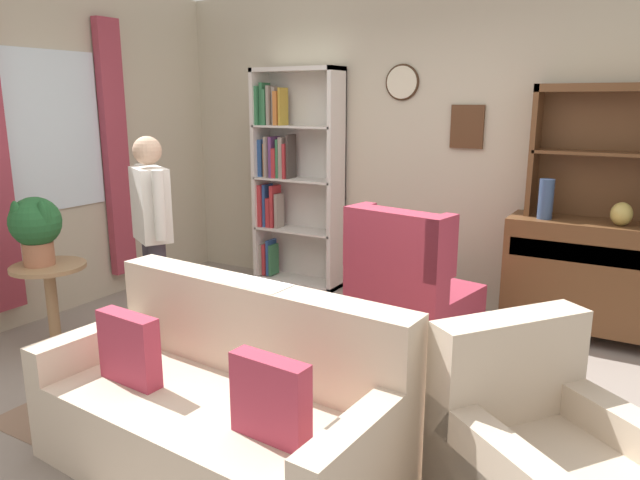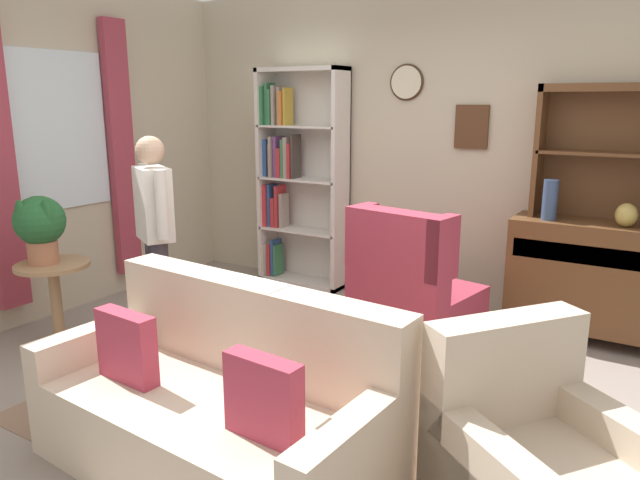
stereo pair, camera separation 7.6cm
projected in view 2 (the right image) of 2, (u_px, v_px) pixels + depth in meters
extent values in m
cube|color=gray|center=(291.00, 389.00, 3.80)|extent=(5.40, 4.60, 0.02)
cube|color=#BCB299|center=(424.00, 146.00, 5.24)|extent=(5.00, 0.06, 2.80)
cylinder|color=beige|center=(407.00, 82.00, 5.16)|extent=(0.28, 0.03, 0.28)
torus|color=#382314|center=(407.00, 82.00, 5.16)|extent=(0.31, 0.02, 0.31)
cube|color=#4C2D19|center=(472.00, 127.00, 4.93)|extent=(0.28, 0.03, 0.36)
cube|color=#BCB299|center=(29.00, 151.00, 4.76)|extent=(0.06, 4.20, 2.80)
cube|color=silver|center=(59.00, 131.00, 4.92)|extent=(0.02, 0.90, 1.30)
cube|color=#9E3847|center=(121.00, 150.00, 5.42)|extent=(0.08, 0.24, 2.30)
cube|color=#846651|center=(290.00, 417.00, 3.44)|extent=(2.98, 1.88, 0.01)
cube|color=silver|center=(267.00, 176.00, 5.96)|extent=(0.04, 0.30, 2.10)
cube|color=silver|center=(341.00, 182.00, 5.53)|extent=(0.04, 0.30, 2.10)
cube|color=silver|center=(301.00, 69.00, 5.51)|extent=(0.90, 0.30, 0.04)
cube|color=silver|center=(303.00, 281.00, 5.98)|extent=(0.90, 0.30, 0.04)
cube|color=silver|center=(310.00, 178.00, 5.86)|extent=(0.90, 0.01, 2.10)
cube|color=silver|center=(303.00, 230.00, 5.86)|extent=(0.86, 0.30, 0.02)
cube|color=gray|center=(270.00, 258.00, 6.12)|extent=(0.03, 0.19, 0.32)
cube|color=#B22D33|center=(273.00, 258.00, 6.10)|extent=(0.04, 0.18, 0.32)
cube|color=#284C8C|center=(276.00, 257.00, 6.08)|extent=(0.03, 0.16, 0.36)
cube|color=#337247|center=(278.00, 259.00, 6.07)|extent=(0.02, 0.15, 0.32)
cube|color=silver|center=(302.00, 179.00, 5.74)|extent=(0.86, 0.30, 0.02)
cube|color=#B22D33|center=(269.00, 205.00, 5.99)|extent=(0.04, 0.19, 0.42)
cube|color=#284C8C|center=(273.00, 205.00, 5.97)|extent=(0.03, 0.16, 0.43)
cube|color=#B22D33|center=(276.00, 212.00, 5.96)|extent=(0.04, 0.16, 0.29)
cube|color=#B22D33|center=(280.00, 206.00, 5.92)|extent=(0.03, 0.17, 0.42)
cube|color=gray|center=(284.00, 210.00, 5.91)|extent=(0.03, 0.13, 0.34)
cube|color=silver|center=(302.00, 127.00, 5.63)|extent=(0.86, 0.30, 0.02)
cube|color=#284C8C|center=(268.00, 158.00, 5.88)|extent=(0.04, 0.15, 0.36)
cube|color=#CC7233|center=(272.00, 160.00, 5.86)|extent=(0.04, 0.11, 0.32)
cube|color=gray|center=(276.00, 157.00, 5.83)|extent=(0.03, 0.22, 0.39)
cube|color=#723F7F|center=(279.00, 157.00, 5.81)|extent=(0.03, 0.17, 0.39)
cube|color=#B22D33|center=(283.00, 163.00, 5.80)|extent=(0.04, 0.20, 0.29)
cube|color=#337247|center=(286.00, 158.00, 5.77)|extent=(0.03, 0.18, 0.37)
cube|color=gray|center=(290.00, 157.00, 5.75)|extent=(0.04, 0.18, 0.39)
cube|color=#B22D33|center=(293.00, 161.00, 5.73)|extent=(0.03, 0.20, 0.34)
cube|color=#3F3833|center=(296.00, 156.00, 5.71)|extent=(0.02, 0.16, 0.42)
cube|color=#337247|center=(267.00, 106.00, 5.77)|extent=(0.03, 0.21, 0.37)
cube|color=#337247|center=(270.00, 104.00, 5.74)|extent=(0.03, 0.15, 0.40)
cube|color=#337247|center=(273.00, 107.00, 5.73)|extent=(0.03, 0.18, 0.34)
cube|color=gray|center=(277.00, 105.00, 5.70)|extent=(0.03, 0.16, 0.37)
cube|color=gray|center=(281.00, 106.00, 5.68)|extent=(0.04, 0.10, 0.36)
cube|color=#CC7233|center=(284.00, 108.00, 5.67)|extent=(0.04, 0.18, 0.32)
cube|color=gold|center=(288.00, 107.00, 5.64)|extent=(0.02, 0.15, 0.35)
cube|color=brown|center=(600.00, 277.00, 4.43)|extent=(1.30, 0.45, 0.82)
cube|color=brown|center=(508.00, 326.00, 4.70)|extent=(0.06, 0.06, 0.10)
cube|color=brown|center=(519.00, 313.00, 4.99)|extent=(0.06, 0.06, 0.10)
cube|color=#492C18|center=(599.00, 257.00, 4.20)|extent=(1.20, 0.01, 0.14)
cube|color=brown|center=(539.00, 151.00, 4.56)|extent=(0.04, 0.26, 1.00)
cube|color=brown|center=(623.00, 87.00, 4.18)|extent=(1.10, 0.26, 0.06)
cube|color=brown|center=(615.00, 154.00, 4.29)|extent=(1.06, 0.26, 0.02)
cube|color=brown|center=(617.00, 153.00, 4.39)|extent=(1.10, 0.01, 1.00)
cylinder|color=#33476B|center=(550.00, 200.00, 4.43)|extent=(0.11, 0.11, 0.30)
ellipsoid|color=tan|center=(626.00, 215.00, 4.20)|extent=(0.15, 0.15, 0.17)
cube|color=beige|center=(211.00, 435.00, 2.89)|extent=(1.86, 0.98, 0.42)
cube|color=beige|center=(253.00, 328.00, 3.04)|extent=(1.81, 0.33, 0.48)
cube|color=beige|center=(106.00, 373.00, 3.33)|extent=(0.20, 0.86, 0.60)
cube|color=beige|center=(356.00, 480.00, 2.39)|extent=(0.20, 0.86, 0.60)
cube|color=#A33347|center=(127.00, 347.00, 2.95)|extent=(0.37, 0.13, 0.36)
cube|color=#A33347|center=(263.00, 398.00, 2.45)|extent=(0.37, 0.13, 0.36)
cube|color=white|center=(252.00, 283.00, 2.98)|extent=(0.37, 0.20, 0.00)
cube|color=beige|center=(505.00, 368.00, 2.63)|extent=(0.60, 0.71, 0.48)
cube|color=beige|center=(601.00, 464.00, 2.55)|extent=(0.71, 0.58, 0.55)
cube|color=#A33347|center=(417.00, 314.00, 4.51)|extent=(0.91, 0.93, 0.42)
cube|color=#A33347|center=(397.00, 255.00, 4.17)|extent=(0.80, 0.33, 0.63)
cube|color=#A33347|center=(443.00, 249.00, 3.96)|extent=(0.15, 0.29, 0.44)
cube|color=#A33347|center=(362.00, 234.00, 4.40)|extent=(0.15, 0.29, 0.44)
cylinder|color=#A87F56|center=(52.00, 265.00, 4.28)|extent=(0.52, 0.52, 0.03)
cylinder|color=#A87F56|center=(57.00, 308.00, 4.36)|extent=(0.08, 0.08, 0.62)
cylinder|color=#A87F56|center=(61.00, 345.00, 4.43)|extent=(0.36, 0.36, 0.03)
cylinder|color=#AD6B4C|center=(43.00, 252.00, 4.26)|extent=(0.21, 0.21, 0.17)
sphere|color=#235B2D|center=(40.00, 221.00, 4.21)|extent=(0.36, 0.36, 0.36)
ellipsoid|color=#235B2D|center=(49.00, 217.00, 4.13)|extent=(0.10, 0.06, 0.25)
ellipsoid|color=#235B2D|center=(46.00, 217.00, 4.12)|extent=(0.10, 0.06, 0.25)
ellipsoid|color=#235B2D|center=(21.00, 218.00, 4.11)|extent=(0.10, 0.06, 0.25)
cylinder|color=#38333D|center=(156.00, 290.00, 4.45)|extent=(0.16, 0.16, 0.82)
cylinder|color=#38333D|center=(163.00, 297.00, 4.30)|extent=(0.16, 0.16, 0.82)
cube|color=silver|center=(153.00, 204.00, 4.22)|extent=(0.39, 0.34, 0.52)
sphere|color=tan|center=(150.00, 150.00, 4.13)|extent=(0.27, 0.27, 0.20)
cylinder|color=silver|center=(146.00, 196.00, 4.40)|extent=(0.11, 0.11, 0.48)
cylinder|color=silver|center=(161.00, 205.00, 4.02)|extent=(0.11, 0.11, 0.48)
cube|color=brown|center=(304.00, 329.00, 3.70)|extent=(0.80, 0.50, 0.03)
cube|color=brown|center=(236.00, 360.00, 3.75)|extent=(0.05, 0.05, 0.39)
cube|color=brown|center=(337.00, 389.00, 3.38)|extent=(0.05, 0.05, 0.39)
cube|color=brown|center=(277.00, 337.00, 4.12)|extent=(0.05, 0.05, 0.39)
cube|color=brown|center=(372.00, 360.00, 3.74)|extent=(0.05, 0.05, 0.39)
cube|color=gold|center=(288.00, 323.00, 3.72)|extent=(0.17, 0.12, 0.03)
cube|color=#284C8C|center=(288.00, 319.00, 3.72)|extent=(0.20, 0.13, 0.02)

